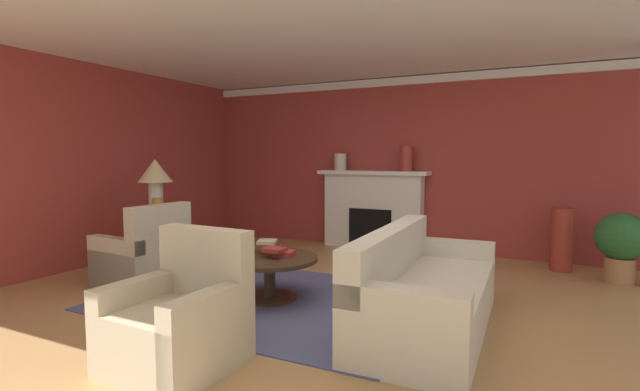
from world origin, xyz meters
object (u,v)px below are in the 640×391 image
object	(u,v)px
sofa	(424,295)
potted_plant	(621,242)
vase_mantel_right	(406,159)
armchair_facing_fireplace	(179,323)
side_table	(157,239)
armchair_near_window	(144,259)
table_lamp	(155,176)
vase_tall_corner	(562,240)
fireplace	(373,212)
vase_mantel_left	(340,162)
vase_on_side_table	(158,208)
coffee_table	(270,268)

from	to	relation	value
sofa	potted_plant	xyz separation A→B (m)	(1.72, 2.44, 0.19)
sofa	vase_mantel_right	size ratio (longest dim) A/B	5.49
armchair_facing_fireplace	side_table	xyz separation A→B (m)	(-2.26, 1.99, 0.09)
sofa	armchair_near_window	xyz separation A→B (m)	(-3.22, -0.08, 0.01)
table_lamp	vase_tall_corner	bearing A→B (deg)	25.25
fireplace	side_table	world-z (taller)	fireplace
fireplace	sofa	size ratio (longest dim) A/B	0.85
vase_mantel_right	vase_tall_corner	xyz separation A→B (m)	(2.14, -0.25, -1.04)
armchair_facing_fireplace	vase_mantel_left	size ratio (longest dim) A/B	3.47
side_table	vase_tall_corner	world-z (taller)	vase_tall_corner
side_table	vase_tall_corner	xyz separation A→B (m)	(4.77, 2.25, 0.01)
fireplace	vase_tall_corner	world-z (taller)	fireplace
armchair_near_window	table_lamp	bearing A→B (deg)	124.59
armchair_facing_fireplace	table_lamp	distance (m)	3.15
vase_on_side_table	vase_mantel_left	world-z (taller)	vase_mantel_left
vase_on_side_table	side_table	bearing A→B (deg)	141.34
fireplace	armchair_facing_fireplace	distance (m)	4.55
sofa	vase_tall_corner	distance (m)	3.01
table_lamp	potted_plant	bearing A→B (deg)	19.50
vase_mantel_right	coffee_table	bearing A→B (deg)	-101.65
vase_on_side_table	potted_plant	bearing A→B (deg)	21.17
coffee_table	table_lamp	size ratio (longest dim) A/B	1.33
coffee_table	side_table	world-z (taller)	side_table
armchair_facing_fireplace	potted_plant	distance (m)	4.99
coffee_table	potted_plant	size ratio (longest dim) A/B	1.20
vase_mantel_right	vase_tall_corner	world-z (taller)	vase_mantel_right
vase_mantel_right	vase_tall_corner	distance (m)	2.39
sofa	vase_tall_corner	bearing A→B (deg)	68.11
vase_tall_corner	coffee_table	bearing A→B (deg)	-135.64
vase_tall_corner	armchair_near_window	bearing A→B (deg)	-146.50
table_lamp	potted_plant	xyz separation A→B (m)	(5.37, 1.90, -0.73)
fireplace	sofa	world-z (taller)	fireplace
table_lamp	vase_tall_corner	xyz separation A→B (m)	(4.77, 2.25, -0.82)
sofa	armchair_near_window	size ratio (longest dim) A/B	2.23
table_lamp	vase_mantel_left	distance (m)	2.94
armchair_near_window	vase_mantel_right	world-z (taller)	vase_mantel_right
fireplace	potted_plant	bearing A→B (deg)	-11.13
coffee_table	potted_plant	world-z (taller)	potted_plant
armchair_near_window	side_table	world-z (taller)	armchair_near_window
vase_mantel_right	table_lamp	bearing A→B (deg)	-136.43
side_table	sofa	bearing A→B (deg)	-8.41
armchair_facing_fireplace	sofa	bearing A→B (deg)	46.13
armchair_facing_fireplace	vase_mantel_left	distance (m)	4.68
table_lamp	vase_on_side_table	world-z (taller)	table_lamp
sofa	table_lamp	xyz separation A→B (m)	(-3.65, 0.54, 0.93)
vase_tall_corner	potted_plant	world-z (taller)	potted_plant
side_table	vase_mantel_right	size ratio (longest dim) A/B	1.81
sofa	coffee_table	distance (m)	1.63
table_lamp	sofa	bearing A→B (deg)	-8.41
vase_tall_corner	potted_plant	size ratio (longest dim) A/B	0.98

